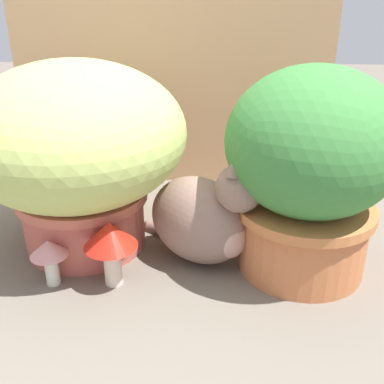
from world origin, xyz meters
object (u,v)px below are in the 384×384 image
Objects in this scene: grass_planter at (77,147)px; leafy_planter at (310,167)px; cat at (204,218)px; mushroom_ornament_red at (110,239)px; mushroom_ornament_pink at (49,253)px.

leafy_planter is (0.55, -0.08, -0.01)m from grass_planter.
mushroom_ornament_red is (-0.21, -0.10, -0.00)m from cat.
grass_planter is 3.34× the size of mushroom_ornament_red.
cat is 2.04× the size of mushroom_ornament_red.
cat is at bearing 177.18° from leafy_planter.
grass_planter is 4.62× the size of mushroom_ornament_pink.
mushroom_ornament_red is (0.11, -0.17, -0.16)m from grass_planter.
mushroom_ornament_pink is at bearing -170.20° from leafy_planter.
grass_planter is 0.26m from mushroom_ornament_pink.
grass_planter reaches higher than mushroom_ornament_red.
leafy_planter is at bearing 9.80° from mushroom_ornament_pink.
grass_planter is 0.36m from cat.
mushroom_ornament_red is at bearing -58.34° from grass_planter.
grass_planter is at bearing 121.66° from mushroom_ornament_red.
leafy_planter reaches higher than grass_planter.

